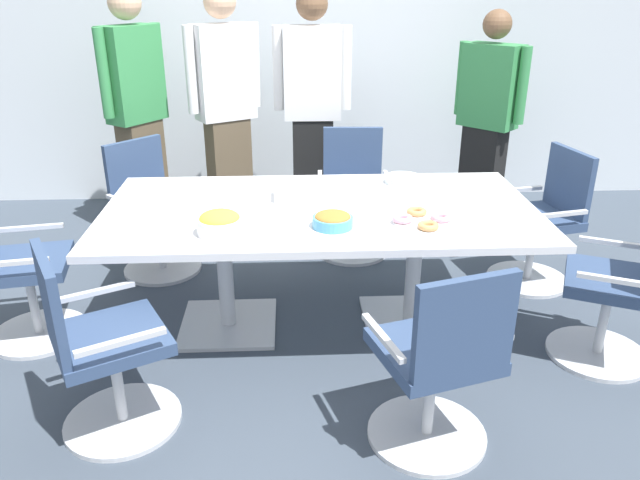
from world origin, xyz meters
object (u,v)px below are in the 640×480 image
Objects in this scene: office_chair_0 at (439,368)px; office_chair_6 at (100,353)px; person_standing_1 at (226,106)px; snack_bowl_chips_yellow at (220,223)px; napkin_pile at (289,192)px; person_standing_0 at (137,109)px; person_standing_2 at (312,107)px; snack_bowl_pretzels at (333,220)px; person_standing_3 at (487,117)px; office_chair_2 at (542,225)px; office_chair_5 at (17,274)px; conference_table at (320,228)px; office_chair_1 at (621,292)px; office_chair_4 at (153,215)px; office_chair_3 at (353,199)px; plate_stack at (403,179)px; donut_platter at (422,220)px.

office_chair_0 is 1.48m from office_chair_6.
office_chair_0 is at bearing 82.94° from person_standing_1.
snack_bowl_chips_yellow reaches higher than napkin_pile.
person_standing_0 reaches higher than person_standing_2.
person_standing_3 is at bearing 54.53° from snack_bowl_pretzels.
office_chair_2 is 1.00× the size of office_chair_5.
office_chair_5 and office_chair_6 have the same top height.
office_chair_5 is at bearing 23.79° from person_standing_0.
office_chair_1 reaches higher than conference_table.
office_chair_5 is at bearing 138.09° from office_chair_0.
office_chair_4 is (-2.69, 1.26, 0.00)m from office_chair_1.
person_standing_2 reaches higher than office_chair_5.
office_chair_2 is 1.34m from office_chair_3.
conference_table is at bearing 77.50° from office_chair_3.
snack_bowl_chips_yellow is (0.50, 0.52, 0.40)m from office_chair_6.
office_chair_0 reaches higher than napkin_pile.
person_standing_2 is 8.30× the size of plate_stack.
conference_table is 1.81m from person_standing_1.
person_standing_2 reaches higher than snack_bowl_chips_yellow.
office_chair_2 is at bearing 89.99° from office_chair_5.
donut_platter is (-1.05, 0.17, 0.36)m from office_chair_1.
person_standing_2 is at bearing 82.13° from office_chair_0.
office_chair_2 is 0.53× the size of person_standing_3.
conference_table is at bearing 99.74° from snack_bowl_pretzels.
snack_bowl_chips_yellow is at bearing 65.79° from office_chair_5.
snack_bowl_pretzels is at bearing 106.49° from office_chair_2.
office_chair_4 is (-2.63, 0.32, 0.00)m from office_chair_2.
office_chair_0 is 1.28m from office_chair_1.
office_chair_3 reaches higher than plate_stack.
conference_table is 1.64m from office_chair_1.
person_standing_1 is at bearing 138.49° from office_chair_5.
donut_platter is at bearing 106.10° from office_chair_1.
office_chair_0 is at bearing 55.05° from office_chair_6.
person_standing_0 is 2.37m from snack_bowl_pretzels.
donut_platter is (1.64, -1.10, 0.36)m from office_chair_4.
office_chair_4 reaches higher than napkin_pile.
conference_table is 2.64× the size of office_chair_2.
office_chair_2 is 1.00× the size of office_chair_6.
office_chair_6 reaches higher than plate_stack.
office_chair_0 is at bearing 133.82° from office_chair_2.
person_standing_3 is at bearing 64.52° from donut_platter.
office_chair_4 is at bearing 63.94° from person_standing_3.
plate_stack is (0.02, 0.68, 0.00)m from donut_platter.
office_chair_6 is at bearing 155.81° from office_chair_0.
conference_table is 2.64× the size of office_chair_3.
office_chair_3 is 0.49× the size of person_standing_2.
donut_platter is 0.68m from plate_stack.
office_chair_4 is 1.00× the size of office_chair_6.
person_standing_2 reaches higher than plate_stack.
snack_bowl_chips_yellow is at bearing 100.75° from office_chair_2.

